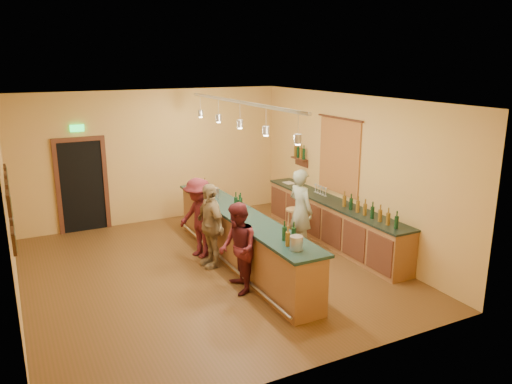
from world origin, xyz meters
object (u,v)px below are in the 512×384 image
back_counter (333,221)px  bar_stool (294,215)px  customer_a (238,249)px  customer_c (199,218)px  customer_b (210,225)px  tasting_bar (241,235)px  bartender (301,211)px

back_counter → bar_stool: back_counter is taller
customer_a → back_counter: bearing=124.7°
back_counter → customer_c: bearing=168.4°
customer_b → bar_stool: customer_b is taller
customer_b → bar_stool: 2.20m
tasting_bar → bar_stool: bearing=22.3°
customer_a → customer_c: customer_c is taller
back_counter → customer_a: 3.10m
back_counter → customer_c: 2.93m
customer_a → tasting_bar: bearing=163.6°
customer_a → customer_b: bearing=-168.6°
back_counter → customer_b: 2.86m
back_counter → customer_b: customer_b is taller
back_counter → tasting_bar: size_ratio=0.89×
back_counter → customer_a: bearing=-156.7°
customer_a → bartender: bearing=131.8°
back_counter → tasting_bar: 2.30m
bar_stool → customer_a: bearing=-141.6°
tasting_bar → bartender: (1.42, 0.11, 0.26)m
tasting_bar → bar_stool: 1.72m
tasting_bar → customer_c: customer_c is taller
bartender → customer_a: bearing=111.1°
customer_b → bar_stool: (2.14, 0.45, -0.23)m
customer_b → bar_stool: size_ratio=2.23×
back_counter → customer_b: (-2.84, 0.03, 0.34)m
back_counter → bar_stool: (-0.70, 0.47, 0.11)m
back_counter → bartender: (-0.87, -0.07, 0.38)m
customer_a → customer_c: bearing=-168.1°
customer_a → customer_b: 1.25m
customer_a → bar_stool: 2.74m
customer_b → back_counter: bearing=84.8°
bar_stool → back_counter: bearing=-34.1°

